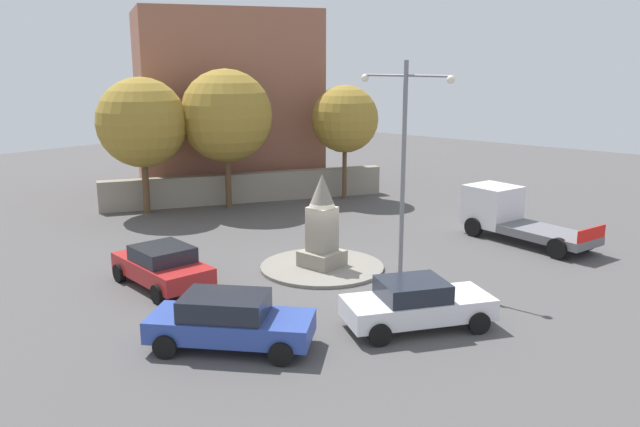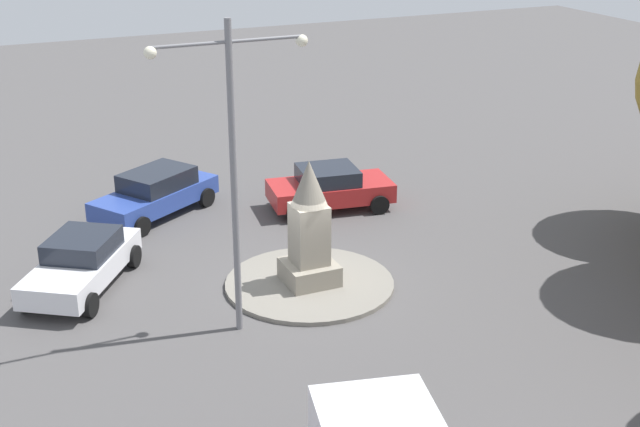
# 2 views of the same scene
# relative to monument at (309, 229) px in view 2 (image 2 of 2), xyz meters

# --- Properties ---
(ground_plane) EXTENTS (80.00, 80.00, 0.00)m
(ground_plane) POSITION_rel_monument_xyz_m (0.00, 0.00, -1.66)
(ground_plane) COLOR #4F4C4C
(traffic_island) EXTENTS (4.59, 4.59, 0.12)m
(traffic_island) POSITION_rel_monument_xyz_m (0.00, 0.00, -1.60)
(traffic_island) COLOR gray
(traffic_island) RESTS_ON ground
(monument) EXTENTS (1.36, 1.36, 3.45)m
(monument) POSITION_rel_monument_xyz_m (0.00, 0.00, 0.00)
(monument) COLOR gray
(monument) RESTS_ON traffic_island
(streetlamp) EXTENTS (3.72, 0.28, 7.57)m
(streetlamp) POSITION_rel_monument_xyz_m (-2.50, -1.46, 2.93)
(streetlamp) COLOR slate
(streetlamp) RESTS_ON ground
(car_white_parked_left) EXTENTS (3.82, 4.52, 1.45)m
(car_white_parked_left) POSITION_rel_monument_xyz_m (-5.61, 2.41, -0.92)
(car_white_parked_left) COLOR silver
(car_white_parked_left) RESTS_ON ground
(car_red_parked_right) EXTENTS (4.25, 2.53, 1.44)m
(car_red_parked_right) POSITION_rel_monument_xyz_m (2.89, 5.02, -0.92)
(car_red_parked_right) COLOR #B22323
(car_red_parked_right) RESTS_ON ground
(car_blue_near_island) EXTENTS (4.61, 3.80, 1.49)m
(car_blue_near_island) POSITION_rel_monument_xyz_m (-2.52, 6.80, -0.89)
(car_blue_near_island) COLOR #2D479E
(car_blue_near_island) RESTS_ON ground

